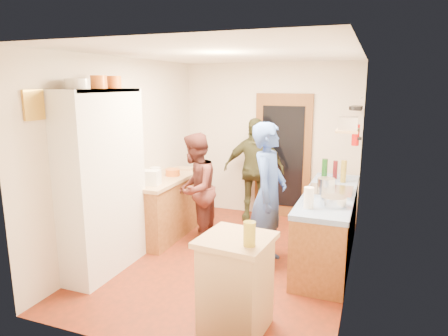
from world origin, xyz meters
The scene contains 44 objects.
floor centered at (0.00, 0.00, -0.01)m, with size 3.00×4.00×0.02m, color maroon.
ceiling centered at (0.00, 0.00, 2.61)m, with size 3.00×4.00×0.02m, color silver.
wall_back centered at (0.00, 2.01, 1.30)m, with size 3.00×0.02×2.60m, color beige.
wall_front centered at (0.00, -2.01, 1.30)m, with size 3.00×0.02×2.60m, color beige.
wall_left centered at (-1.51, 0.00, 1.30)m, with size 0.02×4.00×2.60m, color beige.
wall_right centered at (1.51, 0.00, 1.30)m, with size 0.02×4.00×2.60m, color beige.
door_frame centered at (0.25, 1.97, 1.05)m, with size 0.95×0.06×2.10m, color brown.
door_glass centered at (0.25, 1.94, 1.05)m, with size 0.70×0.02×1.70m, color black.
hutch_body centered at (-1.30, -0.80, 1.10)m, with size 0.40×1.20×2.20m, color silver.
hutch_top_shelf centered at (-1.30, -0.80, 2.18)m, with size 0.40×1.14×0.04m, color silver.
plate_stack centered at (-1.30, -1.11, 2.25)m, with size 0.26×0.26×0.11m, color white.
orange_pot_a centered at (-1.30, -0.76, 2.27)m, with size 0.19×0.19×0.15m, color orange.
orange_pot_b centered at (-1.30, -0.47, 2.27)m, with size 0.17×0.17×0.15m, color orange.
left_counter_base centered at (-1.20, 0.45, 0.42)m, with size 0.60×1.40×0.85m, color #9C6132.
left_counter_top centered at (-1.20, 0.45, 0.88)m, with size 0.64×1.44×0.05m, color tan.
toaster centered at (-1.15, 0.01, 1.00)m, with size 0.27×0.18×0.20m, color white.
kettle centered at (-1.25, 0.32, 0.99)m, with size 0.15×0.15×0.17m, color white.
orange_bowl centered at (-1.12, 0.61, 0.95)m, with size 0.22×0.22×0.10m, color orange.
chopping_board centered at (-1.18, 1.07, 0.91)m, with size 0.30×0.22×0.03m, color tan.
right_counter_base centered at (1.20, 0.50, 0.42)m, with size 0.60×2.20×0.84m, color #9C6132.
right_counter_top centered at (1.20, 0.50, 0.87)m, with size 0.62×2.22×0.06m, color #184AAB.
hob centered at (1.20, 0.46, 0.92)m, with size 0.55×0.58×0.04m, color silver.
pot_on_hob centered at (1.15, 0.46, 1.01)m, with size 0.22×0.22×0.14m, color silver.
bottle_a centered at (1.05, 1.09, 1.06)m, with size 0.08×0.08×0.32m, color #143F14.
bottle_b centered at (1.18, 1.27, 1.03)m, with size 0.07×0.07×0.27m, color #591419.
bottle_c centered at (1.31, 1.09, 1.06)m, with size 0.08×0.08×0.31m, color olive.
paper_towel centered at (1.05, -0.28, 1.02)m, with size 0.11×0.11×0.24m, color white.
mixing_bowl centered at (1.30, -0.10, 0.95)m, with size 0.29×0.29×0.11m, color silver.
island_base centered at (0.59, -1.41, 0.43)m, with size 0.55×0.55×0.86m, color tan.
island_top centered at (0.59, -1.41, 0.89)m, with size 0.62×0.62×0.05m, color tan.
cutting_board centered at (0.54, -1.35, 0.90)m, with size 0.35×0.28×0.02m, color white.
oil_jar centered at (0.76, -1.54, 1.02)m, with size 0.11×0.11×0.21m, color #AD9E2D.
pan_rail centered at (1.46, 1.52, 2.05)m, with size 0.02×0.02×0.65m, color silver.
pan_hang_a centered at (1.40, 1.35, 1.92)m, with size 0.18×0.18×0.05m, color black.
pan_hang_b centered at (1.40, 1.55, 1.90)m, with size 0.16×0.16×0.05m, color black.
pan_hang_c centered at (1.40, 1.75, 1.91)m, with size 0.17×0.17×0.05m, color black.
wall_shelf centered at (1.37, 0.45, 1.70)m, with size 0.26×0.42×0.03m, color tan.
radio centered at (1.37, 0.45, 1.79)m, with size 0.22×0.30×0.15m, color silver.
ext_bracket centered at (1.47, 1.70, 1.45)m, with size 0.06×0.10×0.04m, color black.
fire_extinguisher centered at (1.41, 1.70, 1.50)m, with size 0.11×0.11×0.32m, color red.
picture_frame centered at (-1.48, -1.55, 2.05)m, with size 0.03×0.25×0.30m, color gold.
person_hob centered at (0.53, 0.07, 0.90)m, with size 0.66×0.43×1.80m, color #314D9C.
person_left centered at (-0.62, 0.41, 0.80)m, with size 0.77×0.60×1.59m, color #4C231E.
person_back centered at (-0.15, 1.65, 0.86)m, with size 1.00×0.42×1.71m, color #38381F.
Camera 1 is at (1.69, -4.59, 2.26)m, focal length 32.00 mm.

